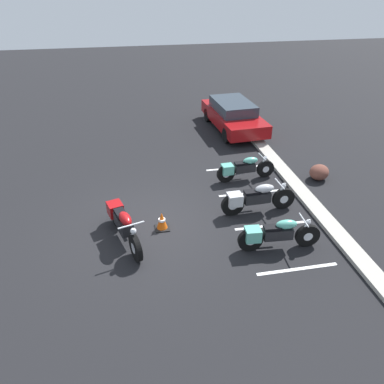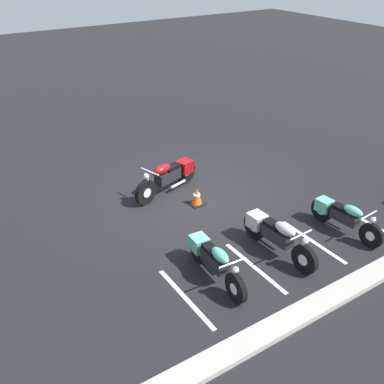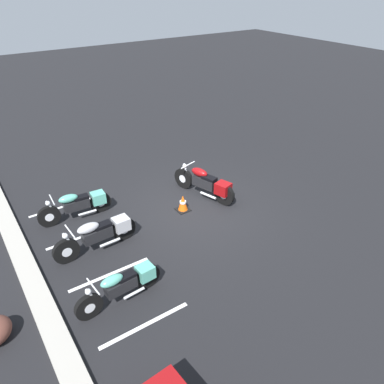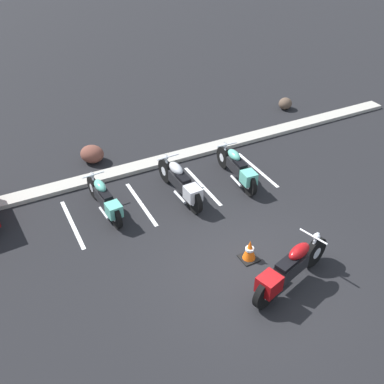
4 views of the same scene
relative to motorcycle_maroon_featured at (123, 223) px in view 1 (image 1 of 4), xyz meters
name	(u,v)px [view 1 (image 1 of 4)]	position (x,y,z in m)	size (l,w,h in m)	color
ground	(148,226)	(-0.42, 0.69, -0.51)	(60.00, 60.00, 0.00)	black
motorcycle_maroon_featured	(123,223)	(0.00, 0.00, 0.00)	(2.36, 0.99, 0.95)	black
parked_bike_0	(243,168)	(-2.60, 4.19, -0.07)	(0.59, 2.11, 0.83)	black
parked_bike_1	(255,198)	(-0.58, 3.92, -0.02)	(0.65, 2.32, 0.91)	black
parked_bike_2	(275,234)	(1.18, 3.87, -0.05)	(0.62, 2.21, 0.87)	black
car_red	(233,115)	(-7.36, 5.20, 0.17)	(4.42, 2.10, 1.29)	black
concrete_curb	(314,207)	(-0.42, 5.82, -0.45)	(18.00, 0.50, 0.12)	#A8A399
landscape_rock_1	(319,172)	(-2.15, 6.83, -0.24)	(0.73, 0.64, 0.53)	brown
traffic_cone	(162,221)	(-0.25, 1.07, -0.26)	(0.40, 0.40, 0.53)	black
stall_line_0	(234,168)	(-3.52, 4.15, -0.50)	(0.10, 2.10, 0.00)	white
stall_line_1	(250,193)	(-1.66, 4.15, -0.50)	(0.10, 2.10, 0.00)	white
stall_line_2	(270,226)	(0.20, 4.15, -0.50)	(0.10, 2.10, 0.00)	white
stall_line_3	(297,269)	(2.06, 4.15, -0.50)	(0.10, 2.10, 0.00)	white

